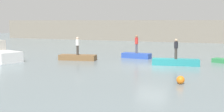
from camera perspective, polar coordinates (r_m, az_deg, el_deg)
ground_plane at (r=24.14m, az=7.68°, el=-2.06°), size 120.00×120.00×0.00m
embankment_wall at (r=53.01m, az=15.99°, el=4.55°), size 80.00×1.20×3.84m
rowboat_brown at (r=28.22m, az=-6.59°, el=-0.27°), size 3.63×1.76×0.50m
rowboat_blue at (r=29.62m, az=4.70°, el=0.08°), size 2.95×1.30×0.51m
rowboat_teal at (r=25.29m, az=12.09°, el=-1.14°), size 3.96×1.67×0.53m
person_white_shirt at (r=28.10m, az=-6.63°, el=2.14°), size 0.32×0.32×1.68m
person_dark_shirt at (r=25.15m, az=12.15°, el=1.55°), size 0.32×0.32×1.67m
person_red_shirt at (r=29.51m, az=4.72°, el=2.48°), size 0.32×0.32×1.78m
mooring_buoy at (r=17.83m, az=12.98°, el=-4.49°), size 0.48×0.48×0.48m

